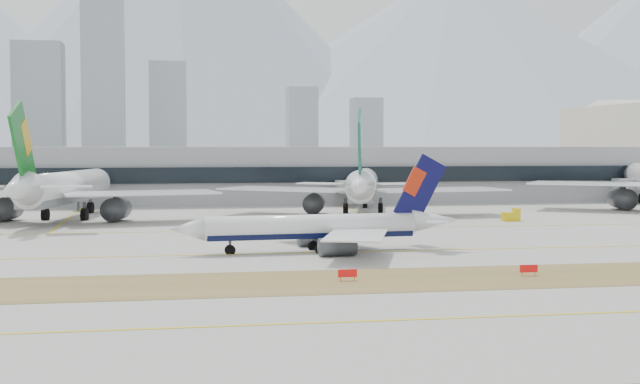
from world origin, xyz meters
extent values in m
plane|color=#AAA79F|center=(0.00, 0.00, 0.00)|extent=(3000.00, 3000.00, 0.00)
cube|color=brown|center=(0.00, -32.00, 0.02)|extent=(360.00, 18.00, 0.06)
cube|color=yellow|center=(0.00, -5.00, 0.03)|extent=(360.00, 0.45, 0.04)
cube|color=yellow|center=(0.00, -55.00, 0.03)|extent=(360.00, 0.45, 0.04)
cube|color=yellow|center=(0.00, 30.00, 0.03)|extent=(360.00, 0.45, 0.04)
cylinder|color=white|center=(-7.44, -3.79, 3.73)|extent=(31.14, 5.88, 3.39)
cube|color=black|center=(-7.44, -3.79, 2.79)|extent=(30.49, 5.32, 1.52)
cone|color=white|center=(-25.24, -5.23, 3.73)|extent=(4.99, 3.76, 3.39)
cone|color=white|center=(11.42, -2.26, 4.15)|extent=(7.13, 3.93, 3.39)
cube|color=white|center=(-4.22, 5.89, 3.22)|extent=(14.32, 18.35, 0.20)
cube|color=white|center=(9.78, 2.02, 4.40)|extent=(4.60, 5.53, 0.14)
cylinder|color=#3F4247|center=(-5.71, 2.63, 1.35)|extent=(5.35, 2.95, 2.54)
cube|color=#3F4247|center=(-5.71, 2.63, 2.37)|extent=(2.16, 0.43, 1.19)
cube|color=white|center=(-2.71, -12.83, 3.22)|extent=(12.29, 18.22, 0.20)
cube|color=white|center=(10.49, -6.75, 4.40)|extent=(4.03, 5.31, 0.14)
cylinder|color=#3F4247|center=(-4.69, -9.85, 1.35)|extent=(5.35, 2.95, 2.54)
cube|color=#3F4247|center=(-4.69, -9.85, 2.37)|extent=(2.16, 0.43, 1.19)
cube|color=#0A093D|center=(9.28, -2.44, 8.87)|extent=(8.36, 0.98, 10.61)
cube|color=red|center=(8.42, -2.51, 10.02)|extent=(3.80, 0.68, 4.55)
cylinder|color=#3F4247|center=(-19.18, -4.74, 1.02)|extent=(0.41, 0.41, 2.03)
cylinder|color=black|center=(-19.18, -4.74, 0.59)|extent=(1.57, 0.71, 1.52)
cylinder|color=#3F4247|center=(-6.41, -5.92, 1.02)|extent=(0.41, 0.41, 2.03)
cylinder|color=black|center=(-6.41, -5.92, 0.59)|extent=(1.57, 0.71, 1.52)
cylinder|color=#3F4247|center=(-6.76, -1.53, 1.02)|extent=(0.41, 0.41, 2.03)
cylinder|color=black|center=(-6.76, -1.53, 0.59)|extent=(1.57, 0.71, 1.52)
cylinder|color=white|center=(-48.18, 60.22, 6.87)|extent=(15.07, 47.56, 6.25)
cube|color=slate|center=(-48.18, 60.22, 5.15)|extent=(13.98, 46.46, 2.81)
cone|color=white|center=(-43.02, 86.95, 6.87)|extent=(7.50, 8.27, 6.25)
cone|color=white|center=(-53.64, 31.88, 7.65)|extent=(8.12, 11.49, 6.25)
cube|color=white|center=(-32.92, 50.22, 5.94)|extent=(32.07, 19.26, 0.37)
cube|color=white|center=(-45.29, 32.27, 8.12)|extent=(9.25, 5.64, 0.25)
cylinder|color=#3F4247|center=(-37.85, 54.35, 2.50)|extent=(6.09, 8.62, 4.69)
cube|color=#3F4247|center=(-37.85, 54.35, 4.37)|extent=(1.08, 3.31, 2.19)
cylinder|color=#3F4247|center=(-59.94, 58.61, 2.50)|extent=(6.09, 8.62, 4.69)
cube|color=#3F4247|center=(-59.94, 58.61, 4.37)|extent=(1.08, 3.31, 2.19)
cube|color=#0D5F18|center=(-53.02, 35.10, 15.07)|extent=(3.02, 12.93, 16.76)
cube|color=#C4890B|center=(-52.77, 36.38, 16.90)|extent=(1.79, 5.91, 7.17)
cylinder|color=#3F4247|center=(-44.78, 77.84, 1.87)|extent=(0.75, 0.75, 3.75)
cylinder|color=black|center=(-44.78, 77.84, 1.09)|extent=(1.61, 2.97, 2.81)
cylinder|color=#3F4247|center=(-52.41, 59.70, 1.87)|extent=(0.75, 0.75, 3.75)
cylinder|color=black|center=(-52.41, 59.70, 1.09)|extent=(1.61, 2.97, 2.81)
cylinder|color=#3F4247|center=(-44.44, 58.16, 1.87)|extent=(0.75, 0.75, 3.75)
cylinder|color=black|center=(-44.44, 58.16, 1.09)|extent=(1.61, 2.97, 2.81)
cylinder|color=white|center=(16.33, 66.61, 6.66)|extent=(17.21, 45.84, 6.05)
cube|color=slate|center=(16.33, 66.61, 4.99)|extent=(16.10, 44.72, 2.72)
cone|color=white|center=(22.86, 92.17, 6.66)|extent=(7.60, 8.27, 6.05)
cone|color=white|center=(9.39, 39.52, 7.42)|extent=(8.39, 11.35, 6.05)
cube|color=white|center=(30.50, 56.05, 5.75)|extent=(30.57, 17.07, 0.36)
cube|color=white|center=(17.49, 39.42, 7.87)|extent=(8.74, 4.98, 0.24)
cylinder|color=#3F4247|center=(25.97, 60.34, 2.42)|extent=(6.29, 8.51, 4.54)
cube|color=#3F4247|center=(25.97, 60.34, 4.24)|extent=(1.23, 3.19, 2.12)
cube|color=white|center=(-1.17, 64.16, 5.75)|extent=(31.30, 27.95, 0.36)
cube|color=white|center=(2.24, 43.32, 7.87)|extent=(9.54, 8.29, 0.24)
cylinder|color=#3F4247|center=(4.85, 65.74, 2.42)|extent=(6.29, 8.51, 4.54)
cube|color=#3F4247|center=(4.85, 65.74, 4.24)|extent=(1.23, 3.19, 2.12)
cube|color=#135741|center=(10.18, 42.60, 14.60)|extent=(3.67, 12.40, 16.23)
cube|color=silver|center=(10.50, 43.83, 16.37)|extent=(2.06, 5.69, 6.95)
cylinder|color=#3F4247|center=(20.64, 83.46, 1.82)|extent=(0.73, 0.73, 3.63)
cylinder|color=black|center=(20.64, 83.46, 1.06)|extent=(1.70, 2.90, 2.72)
cylinder|color=#3F4247|center=(12.20, 66.36, 1.82)|extent=(0.73, 0.73, 3.63)
cylinder|color=black|center=(12.20, 66.36, 1.06)|extent=(1.70, 2.90, 2.72)
cylinder|color=#3F4247|center=(19.82, 64.41, 1.82)|extent=(0.73, 0.73, 3.63)
cylinder|color=black|center=(19.82, 64.41, 1.06)|extent=(1.70, 2.90, 2.72)
cone|color=white|center=(98.90, 96.58, 7.37)|extent=(8.21, 9.00, 6.70)
cube|color=white|center=(73.35, 64.67, 6.37)|extent=(34.88, 30.35, 0.40)
cylinder|color=#3F4247|center=(79.97, 66.64, 2.68)|extent=(6.72, 9.33, 5.03)
cube|color=#3F4247|center=(79.97, 66.64, 4.69)|extent=(1.25, 3.55, 2.35)
cube|color=gray|center=(0.00, 115.00, 7.50)|extent=(280.00, 42.00, 15.00)
cube|color=black|center=(0.00, 93.50, 7.95)|extent=(280.00, 1.20, 4.00)
cube|color=beige|center=(110.00, 135.00, 14.10)|extent=(2.00, 57.00, 27.90)
cube|color=red|center=(-7.90, -32.00, 0.90)|extent=(2.20, 0.15, 0.90)
cylinder|color=orange|center=(-8.70, -32.00, 0.25)|extent=(0.10, 0.10, 0.50)
cylinder|color=orange|center=(-7.10, -32.00, 0.25)|extent=(0.10, 0.10, 0.50)
cube|color=red|center=(13.91, -32.00, 0.90)|extent=(2.20, 0.15, 0.90)
cylinder|color=orange|center=(13.11, -32.00, 0.25)|extent=(0.10, 0.10, 0.50)
cylinder|color=orange|center=(14.71, -32.00, 0.25)|extent=(0.10, 0.10, 0.50)
cube|color=#E2BB0B|center=(41.21, 40.75, 0.90)|extent=(3.50, 2.00, 1.80)
cube|color=#E2BB0B|center=(42.41, 40.75, 2.10)|extent=(1.20, 1.80, 1.00)
cylinder|color=black|center=(40.01, 39.95, 0.35)|extent=(0.70, 0.30, 0.70)
cylinder|color=black|center=(40.01, 41.55, 0.35)|extent=(0.70, 0.30, 0.70)
cylinder|color=black|center=(42.41, 39.95, 0.35)|extent=(0.70, 0.30, 0.70)
cylinder|color=black|center=(42.41, 41.55, 0.35)|extent=(0.70, 0.30, 0.70)
cube|color=gray|center=(-105.00, 455.00, 40.00)|extent=(30.00, 27.00, 80.00)
cube|color=gray|center=(-65.00, 450.00, 55.00)|extent=(26.00, 23.40, 110.00)
cube|color=gray|center=(-25.00, 465.00, 35.00)|extent=(24.00, 21.60, 70.00)
cube|color=gray|center=(65.00, 470.00, 27.50)|extent=(20.00, 18.00, 55.00)
cube|color=gray|center=(110.00, 470.00, 24.00)|extent=(20.00, 18.00, 48.00)
cone|color=#9EA8B7|center=(0.00, 1400.00, 211.50)|extent=(900.00, 900.00, 470.00)
cone|color=#9EA8B7|center=(480.00, 1390.00, 157.50)|extent=(1120.00, 1120.00, 350.00)
camera|label=1|loc=(-28.41, -130.26, 15.39)|focal=50.00mm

